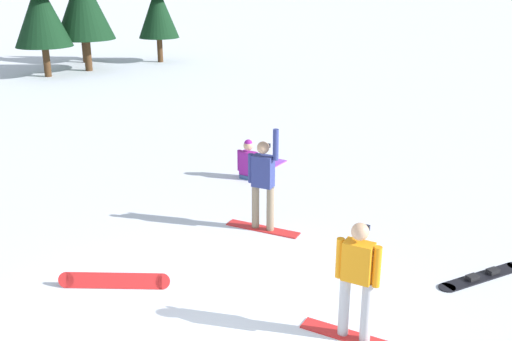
{
  "coord_description": "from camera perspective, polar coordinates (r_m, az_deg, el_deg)",
  "views": [
    {
      "loc": [
        -2.32,
        -6.67,
        4.92
      ],
      "look_at": [
        2.65,
        3.5,
        1.0
      ],
      "focal_mm": 41.19,
      "sensor_mm": 36.0,
      "label": 1
    }
  ],
  "objects": [
    {
      "name": "snowboarder_midground",
      "position": [
        11.33,
        0.69,
        -1.15
      ],
      "size": [
        1.16,
        1.36,
        2.09
      ],
      "color": "red",
      "rests_on": "ground_plane"
    },
    {
      "name": "pine_tree_slender",
      "position": [
        32.98,
        -9.56,
        15.94
      ],
      "size": [
        2.18,
        2.18,
        5.96
      ],
      "color": "#472D19",
      "rests_on": "ground_plane"
    },
    {
      "name": "pine_tree_leaning",
      "position": [
        29.67,
        -20.28,
        15.25
      ],
      "size": [
        2.64,
        2.64,
        6.43
      ],
      "color": "#472D19",
      "rests_on": "ground_plane"
    },
    {
      "name": "snowboarder_foreground",
      "position": [
        8.18,
        9.78,
        -10.36
      ],
      "size": [
        1.11,
        1.41,
        1.76
      ],
      "color": "red",
      "rests_on": "ground_plane"
    },
    {
      "name": "loose_snowboard_near_left",
      "position": [
        10.7,
        21.14,
        -9.54
      ],
      "size": [
        1.87,
        0.32,
        0.09
      ],
      "color": "black",
      "rests_on": "ground_plane"
    },
    {
      "name": "snowboarder_background",
      "position": [
        14.51,
        -0.36,
        0.73
      ],
      "size": [
        1.73,
        1.28,
        0.99
      ],
      "color": "#335184",
      "rests_on": "ground_plane"
    },
    {
      "name": "loose_snowboard_near_right",
      "position": [
        9.94,
        -13.61,
        -10.3
      ],
      "size": [
        1.67,
        0.94,
        0.25
      ],
      "color": "red",
      "rests_on": "ground_plane"
    },
    {
      "name": "ground_plane",
      "position": [
        8.61,
        -5.85,
        -15.88
      ],
      "size": [
        800.0,
        800.0,
        0.0
      ],
      "primitive_type": "plane",
      "color": "silver"
    }
  ]
}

